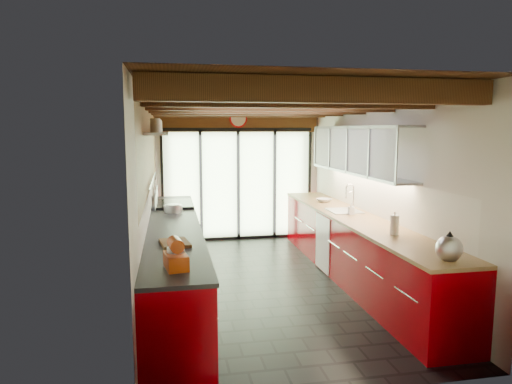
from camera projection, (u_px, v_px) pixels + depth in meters
ground at (267, 284)px, 6.40m from camera, size 5.50×5.50×0.00m
room_shell at (268, 166)px, 6.17m from camera, size 5.50×5.50×5.50m
ceiling_beams at (262, 107)px, 6.43m from camera, size 3.14×5.06×4.90m
glass_door at (238, 155)px, 8.79m from camera, size 2.95×0.10×2.90m
left_counter at (174, 257)px, 6.10m from camera, size 0.68×5.00×0.92m
range_stove at (173, 232)px, 7.51m from camera, size 0.66×0.90×0.97m
right_counter at (354, 247)px, 6.57m from camera, size 0.68×5.00×0.92m
sink_assembly at (345, 209)px, 6.89m from camera, size 0.45×0.52×0.43m
upper_cabinets_right at (358, 150)px, 6.70m from camera, size 0.34×3.00×3.00m
left_wall_fixtures at (157, 150)px, 6.01m from camera, size 0.28×2.60×0.96m
stand_mixer at (176, 256)px, 4.06m from camera, size 0.23×0.34×0.29m
pot_large at (173, 209)px, 6.76m from camera, size 0.27×0.27×0.13m
pot_small at (173, 209)px, 6.83m from camera, size 0.35×0.35×0.11m
cutting_board at (175, 243)px, 4.90m from camera, size 0.35×0.44×0.03m
kettle at (449, 247)px, 4.30m from camera, size 0.27×0.32×0.29m
paper_towel at (394, 225)px, 5.34m from camera, size 0.11×0.11×0.28m
soap_bottle at (351, 209)px, 6.60m from camera, size 0.09×0.09×0.17m
bowl at (324, 200)px, 7.78m from camera, size 0.32×0.32×0.06m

